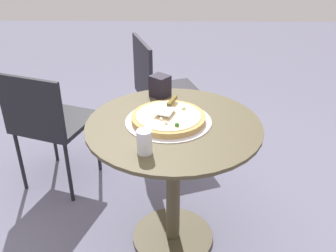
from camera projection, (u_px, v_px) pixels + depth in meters
name	position (u px, v px, depth m)	size (l,w,h in m)	color
ground_plane	(172.00, 237.00, 2.18)	(10.00, 10.00, 0.00)	slate
patio_table	(173.00, 160.00, 1.93)	(0.84, 0.84, 0.74)	#4D452F
pizza_on_tray	(168.00, 118.00, 1.84)	(0.42, 0.42, 0.05)	silver
pizza_server	(168.00, 105.00, 1.87)	(0.12, 0.21, 0.02)	silver
drinking_cup	(144.00, 142.00, 1.58)	(0.07, 0.07, 0.11)	silver
napkin_dispenser	(160.00, 86.00, 2.07)	(0.09, 0.08, 0.12)	black
patio_chair_near	(160.00, 87.00, 2.79)	(0.55, 0.55, 0.86)	#22212A
patio_chair_far	(47.00, 120.00, 2.37)	(0.53, 0.53, 0.82)	black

